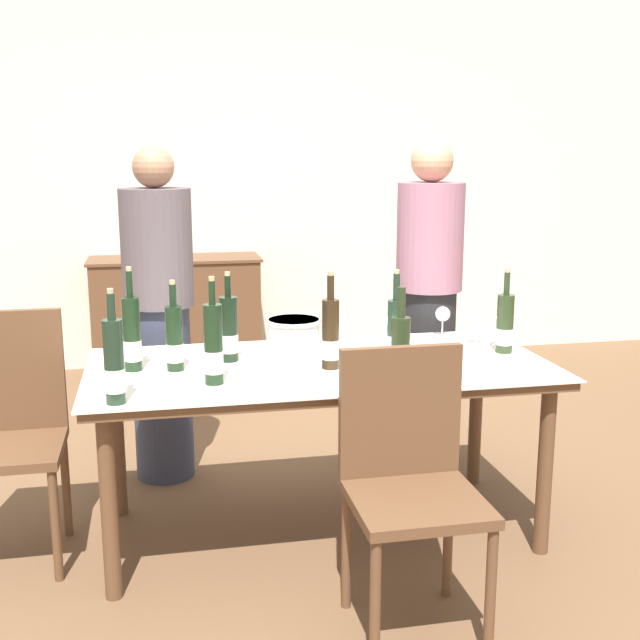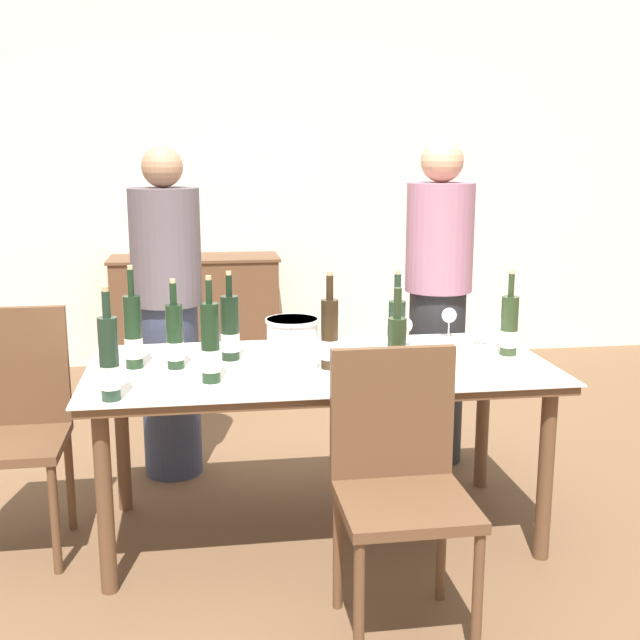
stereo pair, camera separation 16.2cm
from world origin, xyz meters
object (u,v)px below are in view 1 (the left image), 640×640
wine_bottle_6 (331,335)px  wine_glass_3 (400,326)px  wine_bottle_0 (174,340)px  person_host (160,317)px  wine_bottle_5 (229,331)px  wine_bottle_8 (114,364)px  wine_bottle_7 (400,351)px  chair_near_front (409,469)px  wine_glass_5 (391,326)px  wine_bottle_2 (396,331)px  wine_bottle_1 (505,325)px  wine_glass_1 (501,325)px  chair_left_end (8,420)px  wine_bottle_3 (132,336)px  sideboard_cabinet (177,316)px  wine_bottle_4 (213,347)px  person_guest_left (428,304)px  dining_table (320,380)px  wine_glass_2 (443,315)px  ice_bucket (294,344)px  wine_glass_0 (477,325)px  wine_glass_4 (442,357)px

wine_bottle_6 → wine_glass_3: (0.38, 0.30, -0.04)m
wine_bottle_0 → person_host: (-0.05, 0.72, -0.06)m
wine_bottle_5 → wine_bottle_8: bearing=-131.6°
wine_bottle_7 → wine_glass_3: bearing=72.7°
chair_near_front → wine_glass_5: bearing=78.0°
wine_bottle_2 → wine_bottle_1: bearing=4.0°
wine_bottle_2 → wine_glass_1: wine_bottle_2 is taller
wine_bottle_0 → chair_left_end: bearing=174.1°
wine_bottle_3 → wine_glass_1: bearing=2.9°
sideboard_cabinet → chair_near_front: (0.66, -3.27, 0.12)m
wine_bottle_4 → person_guest_left: 1.46m
wine_bottle_0 → wine_glass_3: size_ratio=2.66×
sideboard_cabinet → dining_table: size_ratio=0.64×
wine_glass_2 → chair_near_front: chair_near_front is taller
person_guest_left → ice_bucket: bearing=-135.1°
wine_bottle_5 → chair_left_end: (-0.86, -0.03, -0.31)m
sideboard_cabinet → wine_glass_5: (0.83, -2.48, 0.43)m
person_host → wine_bottle_5: bearing=-66.4°
wine_bottle_1 → chair_near_front: 1.00m
dining_table → wine_glass_3: (0.40, 0.22, 0.16)m
wine_bottle_0 → wine_bottle_6: wine_bottle_6 is taller
wine_bottle_4 → person_host: 0.95m
chair_near_front → chair_left_end: bearing=151.0°
wine_bottle_8 → wine_glass_1: bearing=17.0°
chair_left_end → person_guest_left: size_ratio=0.59×
wine_bottle_0 → wine_bottle_4: bearing=-58.0°
wine_bottle_8 → wine_glass_3: size_ratio=2.96×
sideboard_cabinet → wine_bottle_7: 3.05m
wine_bottle_3 → wine_bottle_7: size_ratio=1.13×
wine_bottle_4 → person_guest_left: (1.14, 0.91, -0.06)m
wine_bottle_0 → wine_bottle_6: (0.60, -0.09, 0.01)m
wine_bottle_4 → ice_bucket: bearing=15.8°
wine_bottle_1 → wine_glass_0: wine_bottle_1 is taller
wine_bottle_5 → wine_glass_5: bearing=-0.7°
person_guest_left → chair_near_front: bearing=-111.3°
wine_bottle_5 → sideboard_cabinet: bearing=93.5°
wine_bottle_6 → wine_bottle_8: 0.85m
wine_bottle_0 → wine_bottle_4: (0.13, -0.21, 0.02)m
wine_bottle_1 → wine_bottle_4: 1.25m
wine_glass_2 → person_guest_left: 0.36m
wine_bottle_6 → wine_glass_4: bearing=-37.9°
wine_bottle_0 → wine_glass_3: 0.99m
sideboard_cabinet → wine_glass_1: size_ratio=8.51×
person_host → wine_bottle_3: bearing=-99.0°
wine_glass_1 → chair_near_front: (-0.67, -0.81, -0.29)m
wine_bottle_3 → wine_glass_5: 1.06m
wine_glass_0 → chair_near_front: chair_near_front is taller
wine_bottle_4 → wine_bottle_7: wine_bottle_4 is taller
wine_glass_4 → chair_near_front: size_ratio=0.16×
wine_bottle_7 → wine_bottle_8: 1.01m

